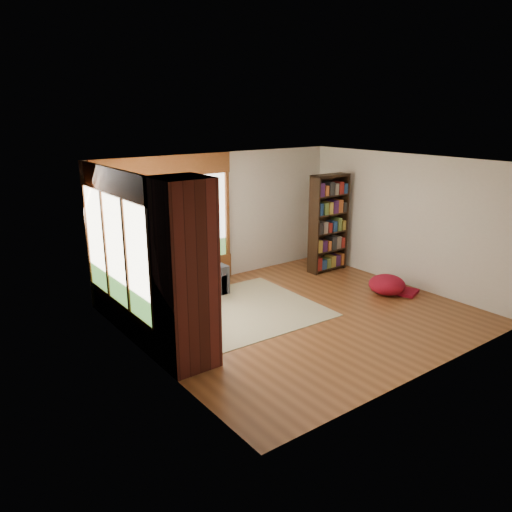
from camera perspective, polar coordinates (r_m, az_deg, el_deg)
floor at (r=8.71m, az=5.07°, el=-6.70°), size 5.50×5.50×0.00m
ceiling at (r=8.05m, az=5.54°, el=10.58°), size 5.50×5.50×0.00m
wall_back at (r=10.22m, az=-4.11°, el=4.47°), size 5.50×0.04×2.60m
wall_front at (r=6.72m, az=19.66°, el=-2.85°), size 5.50×0.04×2.60m
wall_left at (r=6.83m, az=-12.19°, el=-1.96°), size 0.04×5.00×2.60m
wall_right at (r=10.28m, az=16.81°, el=3.88°), size 0.04×5.00×2.60m
windows_back at (r=9.61m, az=-10.06°, el=3.79°), size 2.82×0.10×1.90m
windows_left at (r=7.89m, az=-15.70°, el=0.67°), size 0.10×2.62×1.90m
roller_blind at (r=8.57m, az=-17.76°, el=4.47°), size 0.03×0.72×0.90m
brick_chimney at (r=6.67m, az=-8.19°, el=-2.17°), size 0.70×0.70×2.60m
sectional_sofa at (r=8.92m, az=-11.78°, el=-4.31°), size 2.20×2.20×0.80m
area_rug at (r=8.72m, az=-3.33°, el=-6.58°), size 3.24×2.51×0.01m
bookshelf at (r=10.86m, az=8.29°, el=3.71°), size 0.90×0.30×2.10m
pouf at (r=9.88m, az=14.74°, el=-3.12°), size 0.73×0.73×0.37m
dog_tan at (r=8.76m, az=-9.19°, el=-1.08°), size 1.09×0.85×0.54m
dog_brindle at (r=8.32m, az=-12.92°, el=-2.74°), size 0.58×0.79×0.40m
throw_pillows at (r=8.85m, az=-11.60°, el=-1.15°), size 1.98×1.68×0.45m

